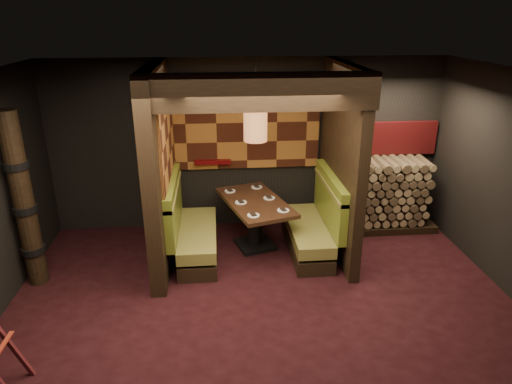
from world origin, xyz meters
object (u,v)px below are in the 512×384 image
object	(u,v)px
firewood_stack	(384,194)
totem_column	(24,203)
pendant_lamp	(255,125)
booth_bench_right	(314,227)
booth_bench_left	(191,232)
dining_table	(255,214)

from	to	relation	value
firewood_stack	totem_column	bearing A→B (deg)	-166.81
pendant_lamp	booth_bench_right	bearing A→B (deg)	-9.66
booth_bench_left	dining_table	distance (m)	1.03
booth_bench_left	firewood_stack	distance (m)	3.33
booth_bench_right	firewood_stack	xyz separation A→B (m)	(1.35, 0.70, 0.21)
booth_bench_right	totem_column	size ratio (longest dim) A/B	0.67
pendant_lamp	totem_column	xyz separation A→B (m)	(-3.09, -0.70, -0.79)
dining_table	pendant_lamp	size ratio (longest dim) A/B	1.52
dining_table	pendant_lamp	bearing A→B (deg)	-90.00
booth_bench_right	totem_column	xyz separation A→B (m)	(-3.98, -0.55, 0.79)
dining_table	booth_bench_left	bearing A→B (deg)	-168.55
totem_column	firewood_stack	size ratio (longest dim) A/B	1.39
pendant_lamp	totem_column	size ratio (longest dim) A/B	0.46
booth_bench_left	dining_table	size ratio (longest dim) A/B	0.96
pendant_lamp	firewood_stack	size ratio (longest dim) A/B	0.63
firewood_stack	pendant_lamp	bearing A→B (deg)	-166.31
booth_bench_right	pendant_lamp	bearing A→B (deg)	170.34
booth_bench_right	firewood_stack	world-z (taller)	firewood_stack
totem_column	firewood_stack	xyz separation A→B (m)	(5.33, 1.25, -0.57)
firewood_stack	booth_bench_right	bearing A→B (deg)	-152.65
totem_column	booth_bench_right	bearing A→B (deg)	7.86
pendant_lamp	firewood_stack	bearing A→B (deg)	13.69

